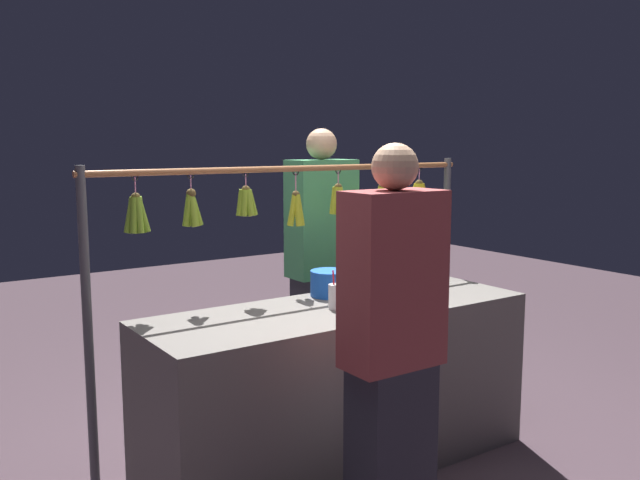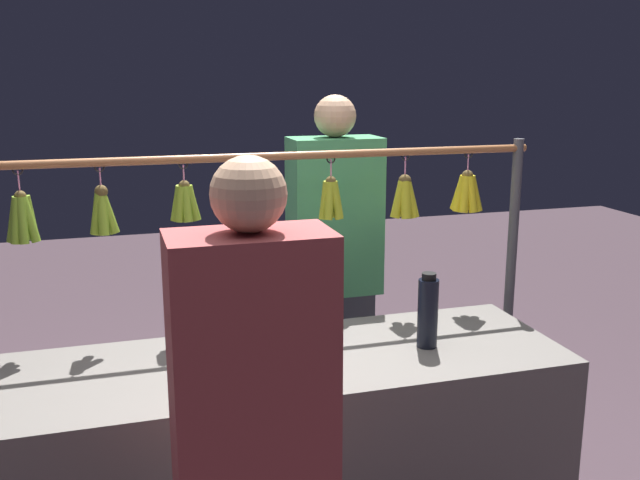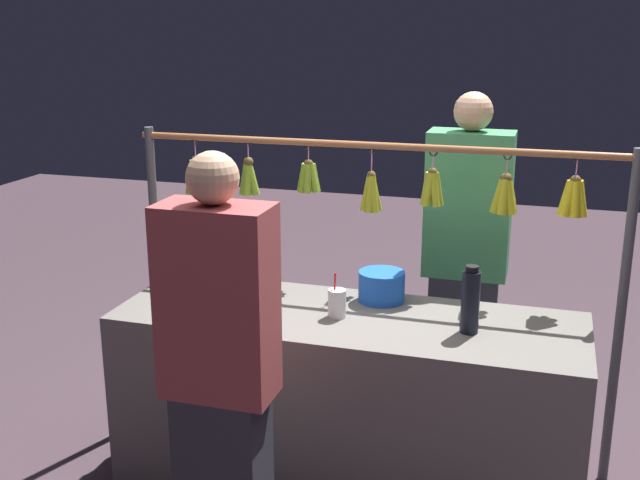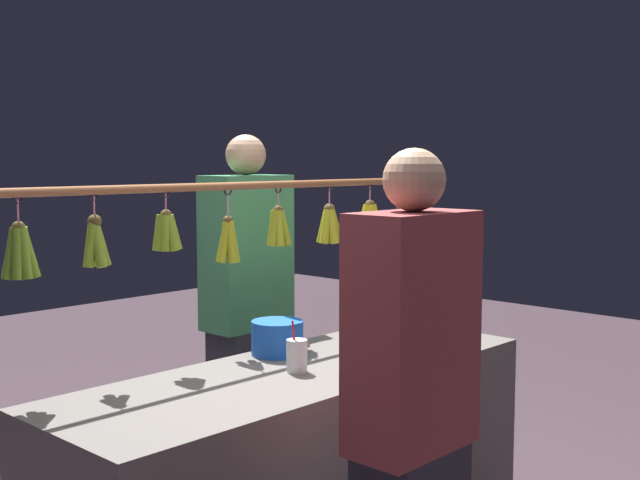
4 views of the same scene
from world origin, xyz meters
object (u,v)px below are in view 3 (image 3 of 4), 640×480
at_px(water_bottle, 470,301).
at_px(blue_bucket, 382,286).
at_px(vendor_person, 465,268).
at_px(drink_cup, 337,303).
at_px(customer_person, 221,385).

relative_size(water_bottle, blue_bucket, 1.36).
bearing_deg(water_bottle, vendor_person, -82.25).
distance_m(water_bottle, vendor_person, 0.81).
height_order(drink_cup, customer_person, customer_person).
xyz_separation_m(drink_cup, vendor_person, (-0.45, -0.78, -0.04)).
distance_m(blue_bucket, vendor_person, 0.62).
height_order(water_bottle, vendor_person, vendor_person).
bearing_deg(vendor_person, water_bottle, 97.75).
distance_m(water_bottle, blue_bucket, 0.50).
bearing_deg(customer_person, blue_bucket, -111.41).
xyz_separation_m(water_bottle, drink_cup, (0.56, -0.01, -0.07)).
distance_m(blue_bucket, drink_cup, 0.29).
distance_m(drink_cup, customer_person, 0.74).
xyz_separation_m(blue_bucket, customer_person, (0.37, 0.95, -0.09)).
bearing_deg(drink_cup, water_bottle, 179.11).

